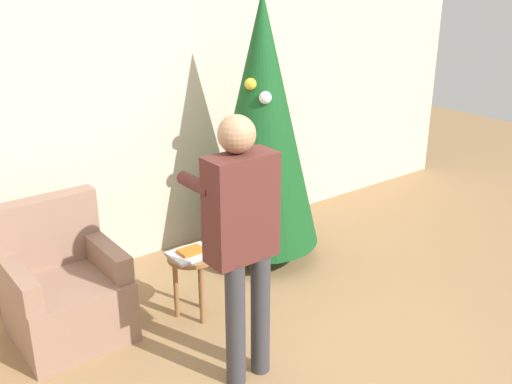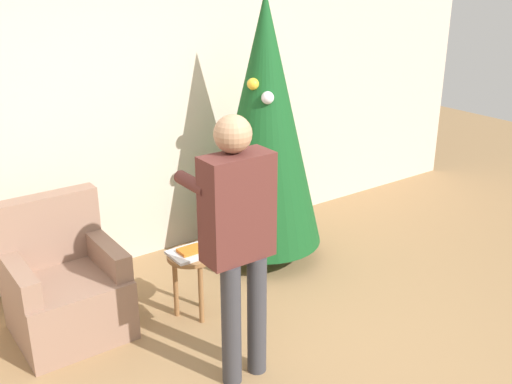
% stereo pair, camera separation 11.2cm
% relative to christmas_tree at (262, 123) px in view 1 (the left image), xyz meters
% --- Properties ---
extents(wall_back, '(8.00, 0.06, 2.70)m').
position_rel_christmas_tree_xyz_m(wall_back, '(-0.90, 0.67, 0.14)').
color(wall_back, beige).
rests_on(wall_back, ground_plane).
extents(christmas_tree, '(0.97, 0.97, 2.25)m').
position_rel_christmas_tree_xyz_m(christmas_tree, '(0.00, 0.00, 0.00)').
color(christmas_tree, brown).
rests_on(christmas_tree, ground_plane).
extents(armchair, '(0.72, 0.70, 0.94)m').
position_rel_christmas_tree_xyz_m(armchair, '(-1.79, -0.11, -0.88)').
color(armchair, '#93705B').
rests_on(armchair, ground_plane).
extents(person_standing, '(0.44, 0.57, 1.65)m').
position_rel_christmas_tree_xyz_m(person_standing, '(-1.07, -1.19, -0.22)').
color(person_standing, '#38383D').
rests_on(person_standing, ground_plane).
extents(side_stool, '(0.34, 0.34, 0.49)m').
position_rel_christmas_tree_xyz_m(side_stool, '(-0.98, -0.45, -0.81)').
color(side_stool, olive).
rests_on(side_stool, ground_plane).
extents(laptop, '(0.30, 0.24, 0.02)m').
position_rel_christmas_tree_xyz_m(laptop, '(-0.98, -0.45, -0.70)').
color(laptop, silver).
rests_on(laptop, side_stool).
extents(book, '(0.17, 0.12, 0.02)m').
position_rel_christmas_tree_xyz_m(book, '(-0.98, -0.45, -0.68)').
color(book, orange).
rests_on(book, laptop).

